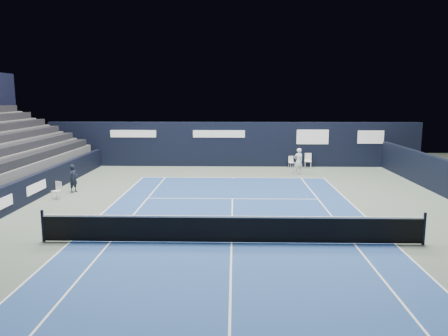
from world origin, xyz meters
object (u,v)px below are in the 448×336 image
object	(u,v)px
folding_chair_back_b	(308,160)
line_judge_chair	(57,189)
tennis_net	(232,228)
folding_chair_back_a	(291,160)
tennis_player	(298,161)

from	to	relation	value
folding_chair_back_b	line_judge_chair	xyz separation A→B (m)	(-13.61, -9.42, -0.11)
line_judge_chair	tennis_net	distance (m)	10.53
line_judge_chair	tennis_net	bearing A→B (deg)	-14.77
folding_chair_back_b	tennis_net	distance (m)	16.53
tennis_net	folding_chair_back_a	bearing A→B (deg)	75.76
tennis_net	folding_chair_back_b	bearing A→B (deg)	71.83
folding_chair_back_a	line_judge_chair	bearing A→B (deg)	-160.35
tennis_player	folding_chair_back_b	bearing A→B (deg)	67.59
folding_chair_back_a	tennis_net	distance (m)	16.27
folding_chair_back_a	tennis_player	xyz separation A→B (m)	(0.13, -2.54, 0.29)
folding_chair_back_a	line_judge_chair	world-z (taller)	line_judge_chair
folding_chair_back_a	folding_chair_back_b	size ratio (longest dim) A/B	0.80
folding_chair_back_b	line_judge_chair	distance (m)	16.55
line_judge_chair	tennis_player	xyz separation A→B (m)	(12.58, 6.94, 0.37)
folding_chair_back_b	tennis_player	world-z (taller)	tennis_player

